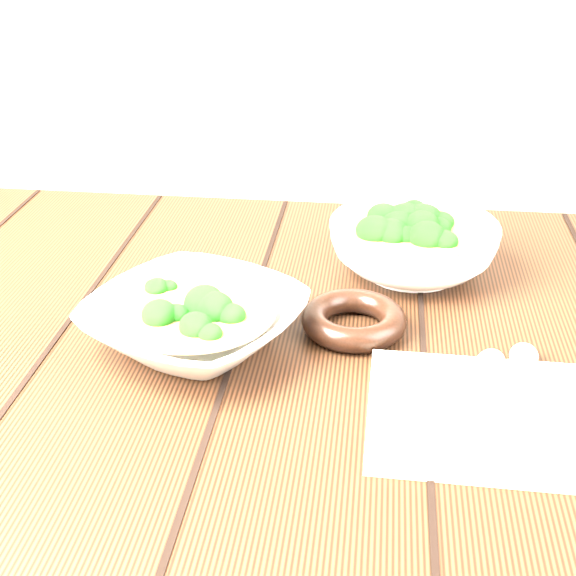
{
  "coord_description": "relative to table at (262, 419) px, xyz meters",
  "views": [
    {
      "loc": [
        0.12,
        -0.76,
        1.21
      ],
      "look_at": [
        0.03,
        0.01,
        0.8
      ],
      "focal_mm": 50.0,
      "sensor_mm": 36.0,
      "label": 1
    }
  ],
  "objects": [
    {
      "name": "table",
      "position": [
        0.0,
        0.0,
        0.0
      ],
      "size": [
        1.2,
        0.8,
        0.75
      ],
      "color": "black",
      "rests_on": "ground"
    },
    {
      "name": "soup_bowl_front",
      "position": [
        -0.07,
        -0.03,
        0.15
      ],
      "size": [
        0.29,
        0.29,
        0.06
      ],
      "color": "silver",
      "rests_on": "table"
    },
    {
      "name": "soup_bowl_back",
      "position": [
        0.17,
        0.17,
        0.16
      ],
      "size": [
        0.28,
        0.28,
        0.08
      ],
      "color": "silver",
      "rests_on": "table"
    },
    {
      "name": "trivet",
      "position": [
        0.1,
        0.02,
        0.13
      ],
      "size": [
        0.14,
        0.14,
        0.03
      ],
      "primitive_type": "torus",
      "rotation": [
        0.0,
        0.0,
        0.24
      ],
      "color": "black",
      "rests_on": "table"
    },
    {
      "name": "napkin",
      "position": [
        0.24,
        -0.13,
        0.13
      ],
      "size": [
        0.23,
        0.19,
        0.01
      ],
      "primitive_type": "cube",
      "rotation": [
        0.0,
        0.0,
        -0.02
      ],
      "color": "beige",
      "rests_on": "table"
    },
    {
      "name": "spoon_left",
      "position": [
        0.23,
        -0.09,
        0.14
      ],
      "size": [
        0.07,
        0.18,
        0.01
      ],
      "color": "#B3AE9E",
      "rests_on": "napkin"
    },
    {
      "name": "spoon_right",
      "position": [
        0.27,
        -0.08,
        0.14
      ],
      "size": [
        0.06,
        0.19,
        0.01
      ],
      "color": "#B3AE9E",
      "rests_on": "napkin"
    }
  ]
}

